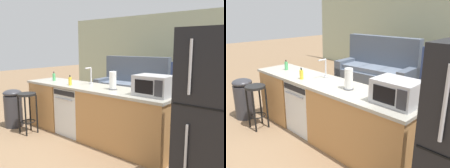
% 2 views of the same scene
% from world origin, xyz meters
% --- Properties ---
extents(ground_plane, '(24.00, 24.00, 0.00)m').
position_xyz_m(ground_plane, '(0.00, 0.00, 0.00)').
color(ground_plane, '#896B4C').
extents(kitchen_counter, '(2.94, 0.66, 0.90)m').
position_xyz_m(kitchen_counter, '(0.24, 0.00, 0.42)').
color(kitchen_counter, '#B77F47').
rests_on(kitchen_counter, ground_plane).
extents(dishwasher, '(0.58, 0.61, 0.84)m').
position_xyz_m(dishwasher, '(-0.25, -0.00, 0.42)').
color(dishwasher, silver).
rests_on(dishwasher, ground_plane).
extents(microwave, '(0.50, 0.37, 0.28)m').
position_xyz_m(microwave, '(1.30, -0.00, 1.04)').
color(microwave, '#B7B7BC').
rests_on(microwave, kitchen_counter).
extents(sink_faucet, '(0.07, 0.18, 0.30)m').
position_xyz_m(sink_faucet, '(-0.04, 0.14, 1.03)').
color(sink_faucet, silver).
rests_on(sink_faucet, kitchen_counter).
extents(paper_towel_roll, '(0.14, 0.14, 0.28)m').
position_xyz_m(paper_towel_roll, '(0.59, -0.00, 1.04)').
color(paper_towel_roll, '#4C4C51').
rests_on(paper_towel_roll, kitchen_counter).
extents(soap_bottle, '(0.06, 0.06, 0.18)m').
position_xyz_m(soap_bottle, '(-0.24, -0.15, 0.97)').
color(soap_bottle, yellow).
rests_on(soap_bottle, kitchen_counter).
extents(dish_soap_bottle, '(0.06, 0.06, 0.18)m').
position_xyz_m(dish_soap_bottle, '(-0.91, 0.01, 0.97)').
color(dish_soap_bottle, '#4CB266').
rests_on(dish_soap_bottle, kitchen_counter).
extents(bar_stool, '(0.32, 0.32, 0.74)m').
position_xyz_m(bar_stool, '(-0.91, -0.59, 0.54)').
color(bar_stool, black).
rests_on(bar_stool, ground_plane).
extents(trash_bin, '(0.35, 0.35, 0.74)m').
position_xyz_m(trash_bin, '(-1.46, -0.57, 0.38)').
color(trash_bin, '#333338').
rests_on(trash_bin, ground_plane).
extents(couch, '(2.06, 1.05, 1.27)m').
position_xyz_m(couch, '(-0.89, 2.71, 0.39)').
color(couch, '#515B6B').
rests_on(couch, ground_plane).
extents(armchair, '(1.08, 1.10, 1.20)m').
position_xyz_m(armchair, '(0.86, 2.64, 0.35)').
color(armchair, navy).
rests_on(armchair, ground_plane).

